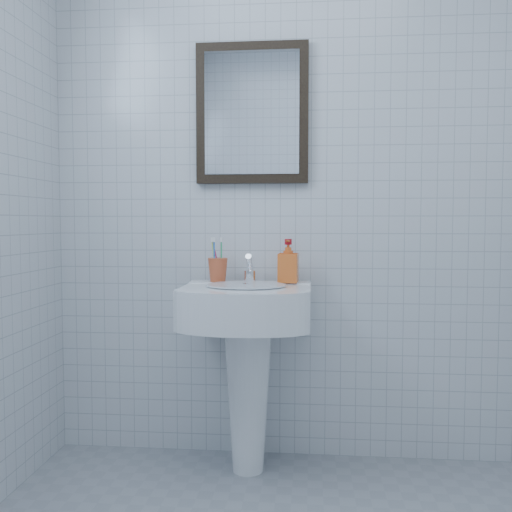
# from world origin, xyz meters

# --- Properties ---
(wall_back) EXTENTS (2.20, 0.02, 2.50)m
(wall_back) POSITION_xyz_m (0.00, 1.20, 1.25)
(wall_back) COLOR silver
(wall_back) RESTS_ON ground
(washbasin) EXTENTS (0.53, 0.39, 0.81)m
(washbasin) POSITION_xyz_m (-0.19, 0.98, 0.55)
(washbasin) COLOR white
(washbasin) RESTS_ON ground
(faucet) EXTENTS (0.05, 0.11, 0.13)m
(faucet) POSITION_xyz_m (-0.19, 1.08, 0.86)
(faucet) COLOR white
(faucet) RESTS_ON washbasin
(toothbrush_cup) EXTENTS (0.11, 0.11, 0.10)m
(toothbrush_cup) POSITION_xyz_m (-0.34, 1.09, 0.86)
(toothbrush_cup) COLOR #C9522D
(toothbrush_cup) RESTS_ON washbasin
(soap_dispenser) EXTENTS (0.09, 0.09, 0.19)m
(soap_dispenser) POSITION_xyz_m (-0.03, 1.09, 0.90)
(soap_dispenser) COLOR #E24516
(soap_dispenser) RESTS_ON washbasin
(wall_mirror) EXTENTS (0.50, 0.04, 0.62)m
(wall_mirror) POSITION_xyz_m (-0.19, 1.18, 1.55)
(wall_mirror) COLOR black
(wall_mirror) RESTS_ON wall_back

